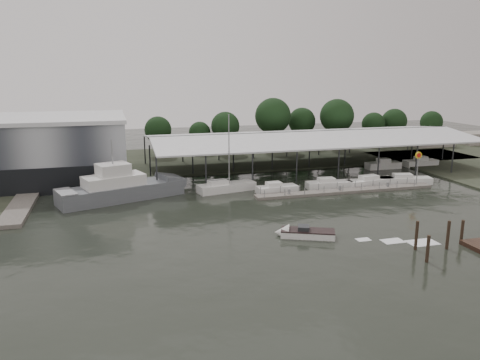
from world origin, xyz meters
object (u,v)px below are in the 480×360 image
object	(u,v)px
shell_fuel_sign	(418,162)
white_sailboat	(226,187)
grey_trawler	(122,188)
speedboat_underway	(303,233)

from	to	relation	value
shell_fuel_sign	white_sailboat	world-z (taller)	white_sailboat
grey_trawler	speedboat_underway	xyz separation A→B (m)	(18.23, -20.97, -1.19)
grey_trawler	white_sailboat	bearing A→B (deg)	-17.23
white_sailboat	grey_trawler	bearing A→B (deg)	170.80
white_sailboat	speedboat_underway	bearing A→B (deg)	-92.61
speedboat_underway	shell_fuel_sign	bearing A→B (deg)	-123.88
grey_trawler	speedboat_underway	distance (m)	27.81
shell_fuel_sign	grey_trawler	distance (m)	44.30
grey_trawler	white_sailboat	size ratio (longest dim) A/B	1.57
grey_trawler	white_sailboat	world-z (taller)	white_sailboat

